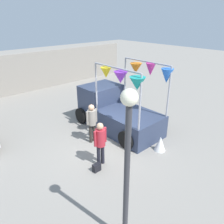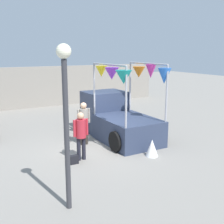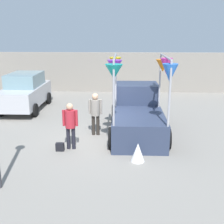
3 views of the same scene
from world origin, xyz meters
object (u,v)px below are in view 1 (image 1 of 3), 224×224
object	(u,v)px
handbag	(97,167)
street_lamp	(127,152)
person_customer	(100,140)
folded_kite_bundle_white	(160,144)
vendor_truck	(115,109)
person_vendor	(92,120)

from	to	relation	value
handbag	street_lamp	size ratio (longest dim) A/B	0.07
person_customer	folded_kite_bundle_white	distance (m)	2.53
person_customer	street_lamp	world-z (taller)	street_lamp
street_lamp	vendor_truck	bearing A→B (deg)	49.25
vendor_truck	folded_kite_bundle_white	world-z (taller)	vendor_truck
person_customer	folded_kite_bundle_white	size ratio (longest dim) A/B	2.71
vendor_truck	person_vendor	bearing A→B (deg)	-166.24
vendor_truck	handbag	world-z (taller)	vendor_truck
person_customer	folded_kite_bundle_white	world-z (taller)	person_customer
person_customer	handbag	xyz separation A→B (m)	(-0.35, -0.20, -0.84)
vendor_truck	street_lamp	xyz separation A→B (m)	(-3.78, -4.39, 1.57)
person_vendor	handbag	xyz separation A→B (m)	(-1.07, -1.60, -0.87)
street_lamp	folded_kite_bundle_white	world-z (taller)	street_lamp
handbag	folded_kite_bundle_white	xyz separation A→B (m)	(2.61, -0.69, 0.16)
vendor_truck	person_customer	size ratio (longest dim) A/B	2.53
person_vendor	folded_kite_bundle_white	xyz separation A→B (m)	(1.54, -2.30, -0.71)
vendor_truck	person_vendor	distance (m)	1.69
person_vendor	handbag	bearing A→B (deg)	-123.78
person_vendor	street_lamp	world-z (taller)	street_lamp
person_customer	handbag	size ratio (longest dim) A/B	5.82
vendor_truck	street_lamp	size ratio (longest dim) A/B	1.10
person_customer	street_lamp	bearing A→B (deg)	-118.82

